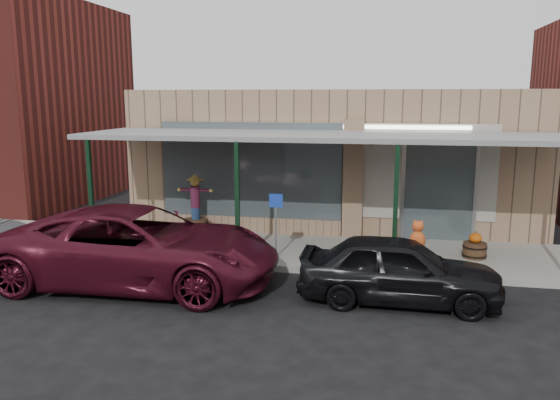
% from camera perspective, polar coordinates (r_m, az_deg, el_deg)
% --- Properties ---
extents(ground, '(120.00, 120.00, 0.00)m').
position_cam_1_polar(ground, '(10.76, 2.04, -11.09)').
color(ground, black).
rests_on(ground, ground).
extents(sidewalk, '(40.00, 3.20, 0.15)m').
position_cam_1_polar(sidewalk, '(14.11, 4.27, -5.44)').
color(sidewalk, gray).
rests_on(sidewalk, ground).
extents(storefront, '(12.00, 6.25, 4.20)m').
position_cam_1_polar(storefront, '(18.20, 6.00, 4.65)').
color(storefront, '#8E7157').
rests_on(storefront, ground).
extents(awning, '(12.00, 3.00, 3.04)m').
position_cam_1_polar(awning, '(13.56, 4.43, 6.51)').
color(awning, slate).
rests_on(awning, ground).
extents(block_buildings_near, '(61.00, 8.00, 8.00)m').
position_cam_1_polar(block_buildings_near, '(19.09, 12.47, 9.77)').
color(block_buildings_near, maroon).
rests_on(block_buildings_near, ground).
extents(barrel_scarecrow, '(1.02, 0.83, 1.72)m').
position_cam_1_polar(barrel_scarecrow, '(15.63, -8.80, -1.47)').
color(barrel_scarecrow, '#462D1C').
rests_on(barrel_scarecrow, sidewalk).
extents(barrel_pumpkin, '(0.62, 0.62, 0.66)m').
position_cam_1_polar(barrel_pumpkin, '(14.10, 19.68, -4.77)').
color(barrel_pumpkin, '#462D1C').
rests_on(barrel_pumpkin, sidewalk).
extents(handicap_sign, '(0.33, 0.04, 1.58)m').
position_cam_1_polar(handicap_sign, '(13.09, -0.43, -1.78)').
color(handicap_sign, gray).
rests_on(handicap_sign, sidewalk).
extents(parked_sedan, '(3.95, 1.77, 1.51)m').
position_cam_1_polar(parked_sedan, '(11.03, 12.35, -7.07)').
color(parked_sedan, black).
rests_on(parked_sedan, ground).
extents(car_maroon, '(6.08, 2.89, 1.67)m').
position_cam_1_polar(car_maroon, '(12.12, -14.57, -4.75)').
color(car_maroon, '#4A0E1E').
rests_on(car_maroon, ground).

